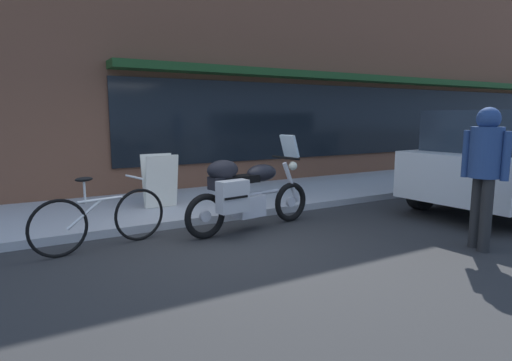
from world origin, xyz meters
name	(u,v)px	position (x,y,z in m)	size (l,w,h in m)	color
ground_plane	(224,244)	(0.00, 0.00, 0.00)	(80.00, 80.00, 0.00)	#2B2B2B
storefront_building	(391,43)	(7.20, 3.92, 3.73)	(22.41, 0.90, 7.64)	brown
sidewalk_curb	(470,173)	(9.00, 2.42, 0.06)	(30.00, 2.68, 0.12)	#ABABAB
touring_motorcycle	(246,191)	(0.57, 0.43, 0.60)	(2.23, 0.85, 1.40)	black
parked_bicycle	(101,219)	(-1.42, 0.64, 0.39)	(1.74, 0.55, 0.95)	black
pedestrian_walking	(485,161)	(2.73, -1.82, 1.14)	(0.45, 0.55, 1.80)	#252525
sandwich_board_sign	(160,181)	(-0.16, 2.17, 0.58)	(0.55, 0.41, 0.91)	silver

